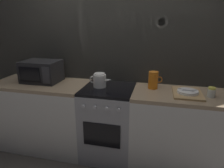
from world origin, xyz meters
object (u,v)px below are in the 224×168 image
dish_pile (187,93)px  spice_jar (211,92)px  pitcher (153,80)px  microwave (42,71)px  kettle (100,80)px  stove_unit (108,122)px

dish_pile → spice_jar: 0.23m
pitcher → microwave: bearing=-177.9°
kettle → spice_jar: (1.21, -0.05, -0.03)m
microwave → pitcher: bearing=2.1°
microwave → dish_pile: bearing=-2.1°
kettle → dish_pile: kettle is taller
microwave → spice_jar: size_ratio=4.38×
kettle → spice_jar: size_ratio=2.71×
microwave → kettle: bearing=-2.9°
kettle → pitcher: (0.62, 0.09, 0.02)m
spice_jar → stove_unit: bearing=178.0°
microwave → spice_jar: microwave is taller
kettle → pitcher: bearing=8.4°
pitcher → dish_pile: (0.37, -0.12, -0.08)m
stove_unit → dish_pile: dish_pile is taller
kettle → spice_jar: 1.21m
kettle → stove_unit: bearing=-7.4°
kettle → microwave: bearing=177.1°
microwave → pitcher: microwave is taller
microwave → dish_pile: size_ratio=1.15×
stove_unit → kettle: bearing=172.6°
stove_unit → microwave: 1.07m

